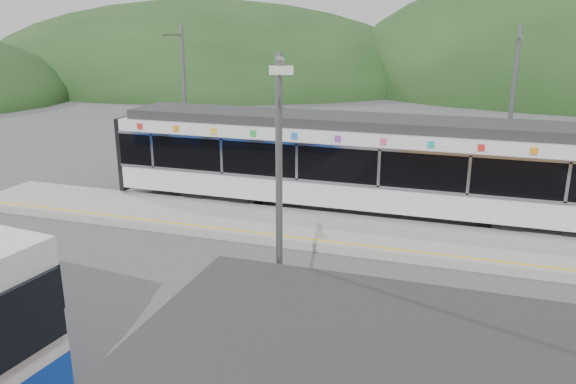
% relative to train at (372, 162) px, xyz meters
% --- Properties ---
extents(ground, '(120.00, 120.00, 0.00)m').
position_rel_train_xyz_m(ground, '(-2.18, -6.00, -2.06)').
color(ground, '#4C4C4F').
rests_on(ground, ground).
extents(hills, '(146.00, 149.00, 26.00)m').
position_rel_train_xyz_m(hills, '(4.00, -0.71, -2.06)').
color(hills, '#1E3D19').
rests_on(hills, ground).
extents(platform, '(26.00, 3.20, 0.30)m').
position_rel_train_xyz_m(platform, '(-2.18, -2.70, -1.91)').
color(platform, '#9E9E99').
rests_on(platform, ground).
extents(yellow_line, '(26.00, 0.10, 0.01)m').
position_rel_train_xyz_m(yellow_line, '(-2.18, -4.00, -1.76)').
color(yellow_line, yellow).
rests_on(yellow_line, platform).
extents(train, '(20.44, 3.01, 3.74)m').
position_rel_train_xyz_m(train, '(0.00, 0.00, 0.00)').
color(train, black).
rests_on(train, ground).
extents(catenary_mast_west, '(0.18, 1.80, 7.00)m').
position_rel_train_xyz_m(catenary_mast_west, '(-9.18, 2.56, 1.58)').
color(catenary_mast_west, slate).
rests_on(catenary_mast_west, ground).
extents(catenary_mast_east, '(0.18, 1.80, 7.00)m').
position_rel_train_xyz_m(catenary_mast_east, '(4.82, 2.56, 1.58)').
color(catenary_mast_east, slate).
rests_on(catenary_mast_east, ground).
extents(lamp_post, '(0.51, 1.20, 6.61)m').
position_rel_train_xyz_m(lamp_post, '(0.31, -11.83, 1.86)').
color(lamp_post, slate).
rests_on(lamp_post, ground).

